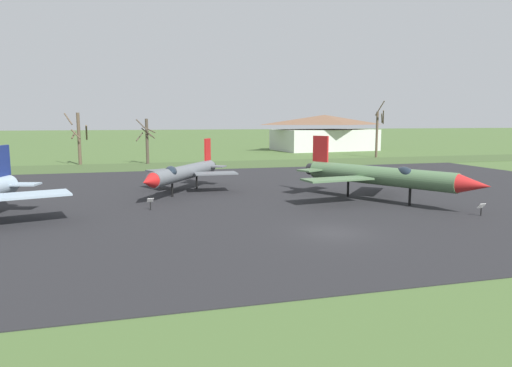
# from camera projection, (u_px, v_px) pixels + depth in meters

# --- Properties ---
(ground_plane) EXTENTS (600.00, 600.00, 0.00)m
(ground_plane) POSITION_uv_depth(u_px,v_px,m) (333.00, 233.00, 28.14)
(ground_plane) COLOR #425B2D
(asphalt_apron) EXTENTS (74.82, 47.23, 0.05)m
(asphalt_apron) POSITION_uv_depth(u_px,v_px,m) (267.00, 196.00, 41.69)
(asphalt_apron) COLOR black
(asphalt_apron) RESTS_ON ground
(grass_verge_strip) EXTENTS (134.82, 12.00, 0.06)m
(grass_verge_strip) POSITION_uv_depth(u_px,v_px,m) (212.00, 165.00, 70.02)
(grass_verge_strip) COLOR #394E28
(grass_verge_strip) RESTS_ON ground
(jet_fighter_front_left) EXTENTS (9.37, 12.73, 4.95)m
(jet_fighter_front_left) POSITION_uv_depth(u_px,v_px,m) (183.00, 172.00, 42.96)
(jet_fighter_front_left) COLOR #565B60
(jet_fighter_front_left) RESTS_ON ground
(info_placard_front_left) EXTENTS (0.52, 0.34, 0.97)m
(info_placard_front_left) POSITION_uv_depth(u_px,v_px,m) (150.00, 203.00, 35.06)
(info_placard_front_left) COLOR black
(info_placard_front_left) RESTS_ON ground
(jet_fighter_front_right) EXTENTS (12.03, 15.44, 5.42)m
(jet_fighter_front_right) POSITION_uv_depth(u_px,v_px,m) (382.00, 176.00, 38.40)
(jet_fighter_front_right) COLOR #4C6B47
(jet_fighter_front_right) RESTS_ON ground
(info_placard_front_right) EXTENTS (0.59, 0.35, 0.96)m
(info_placard_front_right) POSITION_uv_depth(u_px,v_px,m) (481.00, 208.00, 32.90)
(info_placard_front_right) COLOR black
(info_placard_front_right) RESTS_ON ground
(bare_tree_far_left) EXTENTS (3.42, 3.36, 7.96)m
(bare_tree_far_left) POSITION_uv_depth(u_px,v_px,m) (79.00, 137.00, 70.10)
(bare_tree_far_left) COLOR brown
(bare_tree_far_left) RESTS_ON ground
(bare_tree_left_of_center) EXTENTS (3.04, 3.32, 7.05)m
(bare_tree_left_of_center) POSITION_uv_depth(u_px,v_px,m) (147.00, 140.00, 71.48)
(bare_tree_left_of_center) COLOR #42382D
(bare_tree_left_of_center) RESTS_ON ground
(bare_tree_center) EXTENTS (1.77, 2.84, 10.34)m
(bare_tree_center) POSITION_uv_depth(u_px,v_px,m) (378.00, 131.00, 84.17)
(bare_tree_center) COLOR brown
(bare_tree_center) RESTS_ON ground
(visitor_building) EXTENTS (24.02, 16.15, 7.99)m
(visitor_building) POSITION_uv_depth(u_px,v_px,m) (324.00, 133.00, 104.61)
(visitor_building) COLOR beige
(visitor_building) RESTS_ON ground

